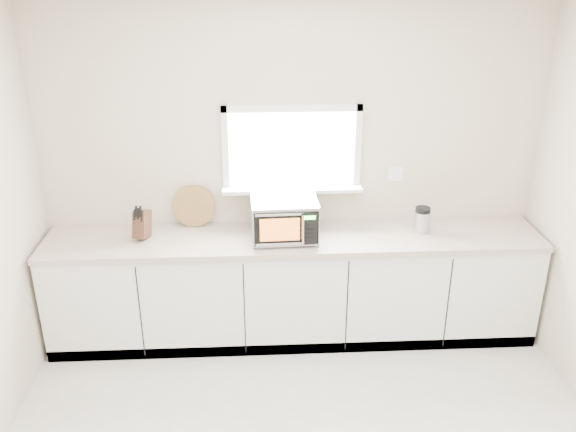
{
  "coord_description": "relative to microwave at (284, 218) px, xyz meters",
  "views": [
    {
      "loc": [
        -0.28,
        -2.65,
        2.98
      ],
      "look_at": [
        -0.05,
        1.55,
        1.15
      ],
      "focal_mm": 38.0,
      "sensor_mm": 36.0,
      "label": 1
    }
  ],
  "objects": [
    {
      "name": "microwave",
      "position": [
        0.0,
        0.0,
        0.0
      ],
      "size": [
        0.52,
        0.43,
        0.33
      ],
      "rotation": [
        0.0,
        0.0,
        0.04
      ],
      "color": "black",
      "rests_on": "countertop"
    },
    {
      "name": "coffee_grinder",
      "position": [
        1.1,
        0.06,
        -0.06
      ],
      "size": [
        0.12,
        0.12,
        0.22
      ],
      "rotation": [
        0.0,
        0.0,
        0.01
      ],
      "color": "#AFB1B6",
      "rests_on": "countertop"
    },
    {
      "name": "back_wall",
      "position": [
        0.08,
        0.34,
        0.27
      ],
      "size": [
        4.0,
        0.17,
        2.7
      ],
      "color": "beige",
      "rests_on": "ground"
    },
    {
      "name": "countertop",
      "position": [
        0.08,
        0.04,
        -0.19
      ],
      "size": [
        3.92,
        0.64,
        0.04
      ],
      "primitive_type": "cube",
      "color": "#B6AD96",
      "rests_on": "cabinets"
    },
    {
      "name": "knife_block",
      "position": [
        -1.1,
        0.06,
        -0.04
      ],
      "size": [
        0.14,
        0.22,
        0.29
      ],
      "rotation": [
        0.0,
        0.0,
        -0.23
      ],
      "color": "#482919",
      "rests_on": "countertop"
    },
    {
      "name": "cabinets",
      "position": [
        0.08,
        0.05,
        -0.65
      ],
      "size": [
        3.92,
        0.6,
        0.88
      ],
      "primitive_type": "cube",
      "color": "white",
      "rests_on": "ground"
    },
    {
      "name": "cutting_board",
      "position": [
        -0.72,
        0.29,
        -0.0
      ],
      "size": [
        0.34,
        0.08,
        0.34
      ],
      "primitive_type": "cylinder",
      "rotation": [
        1.4,
        0.0,
        0.0
      ],
      "color": "#9E6D3D",
      "rests_on": "countertop"
    }
  ]
}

